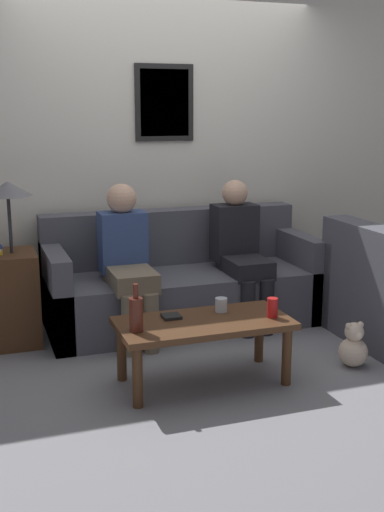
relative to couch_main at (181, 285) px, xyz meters
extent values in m
plane|color=gray|center=(0.00, -0.50, -0.30)|extent=(16.00, 16.00, 0.00)
cube|color=silver|center=(0.00, 0.45, 1.00)|extent=(9.00, 0.06, 2.60)
cube|color=black|center=(0.00, 0.40, 1.40)|extent=(0.48, 0.02, 0.60)
cube|color=beige|center=(0.00, 0.40, 1.40)|extent=(0.40, 0.01, 0.52)
cube|color=#4C4C56|center=(0.00, -0.05, -0.09)|extent=(2.09, 0.84, 0.43)
cube|color=#4C4C56|center=(0.00, 0.27, 0.34)|extent=(2.09, 0.20, 0.44)
cube|color=#4C4C56|center=(-0.98, -0.05, 0.03)|extent=(0.14, 0.84, 0.67)
cube|color=#4C4C56|center=(0.98, -0.05, 0.03)|extent=(0.14, 0.84, 0.67)
cube|color=#4C4C56|center=(1.10, -1.07, 0.34)|extent=(0.20, 1.28, 0.44)
cube|color=#4C4C56|center=(1.42, -0.49, 0.03)|extent=(0.84, 0.14, 0.67)
cube|color=#4C2D19|center=(-0.23, -1.15, 0.08)|extent=(1.06, 0.52, 0.04)
cylinder|color=#4C2D19|center=(-0.70, -1.34, -0.12)|extent=(0.06, 0.06, 0.36)
cylinder|color=#4C2D19|center=(0.24, -1.34, -0.12)|extent=(0.06, 0.06, 0.36)
cylinder|color=#4C2D19|center=(-0.70, -0.95, -0.12)|extent=(0.06, 0.06, 0.36)
cylinder|color=#4C2D19|center=(0.24, -0.95, -0.12)|extent=(0.06, 0.06, 0.36)
cube|color=#4C2D19|center=(-1.32, -0.05, 0.03)|extent=(0.43, 0.43, 0.67)
cylinder|color=#262628|center=(-1.27, -0.05, 0.57)|extent=(0.02, 0.02, 0.42)
cone|color=slate|center=(-1.27, -0.05, 0.82)|extent=(0.33, 0.33, 0.10)
cylinder|color=#562319|center=(-0.67, -1.21, 0.20)|extent=(0.08, 0.08, 0.20)
cylinder|color=#562319|center=(-0.67, -1.21, 0.34)|extent=(0.03, 0.03, 0.08)
cylinder|color=silver|center=(-0.07, -1.02, 0.15)|extent=(0.08, 0.08, 0.09)
cube|color=black|center=(-0.40, -1.04, 0.11)|extent=(0.11, 0.11, 0.02)
cylinder|color=red|center=(0.19, -1.23, 0.16)|extent=(0.07, 0.07, 0.12)
cube|color=#756651|center=(-0.47, -0.31, 0.17)|extent=(0.31, 0.49, 0.14)
cylinder|color=#756651|center=(-0.55, -0.55, -0.09)|extent=(0.11, 0.11, 0.43)
cylinder|color=#756651|center=(-0.40, -0.55, -0.09)|extent=(0.11, 0.11, 0.43)
cube|color=#33477A|center=(-0.47, -0.07, 0.39)|extent=(0.34, 0.22, 0.44)
sphere|color=tan|center=(-0.47, -0.07, 0.71)|extent=(0.22, 0.22, 0.22)
cube|color=black|center=(0.44, -0.26, 0.17)|extent=(0.31, 0.46, 0.14)
cylinder|color=black|center=(0.36, -0.48, -0.09)|extent=(0.11, 0.11, 0.43)
cylinder|color=black|center=(0.51, -0.48, -0.09)|extent=(0.11, 0.11, 0.43)
cube|color=black|center=(0.44, -0.03, 0.40)|extent=(0.34, 0.22, 0.45)
sphere|color=tan|center=(0.44, -0.03, 0.71)|extent=(0.20, 0.20, 0.20)
sphere|color=beige|center=(0.79, -1.23, -0.21)|extent=(0.19, 0.19, 0.19)
sphere|color=beige|center=(0.79, -1.23, -0.07)|extent=(0.13, 0.13, 0.13)
sphere|color=beige|center=(0.74, -1.23, -0.02)|extent=(0.04, 0.04, 0.04)
sphere|color=beige|center=(0.83, -1.23, -0.02)|extent=(0.04, 0.04, 0.04)
sphere|color=#FFEAD1|center=(0.79, -1.28, -0.07)|extent=(0.05, 0.05, 0.05)
camera|label=1|loc=(-1.51, -4.62, 1.36)|focal=45.00mm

